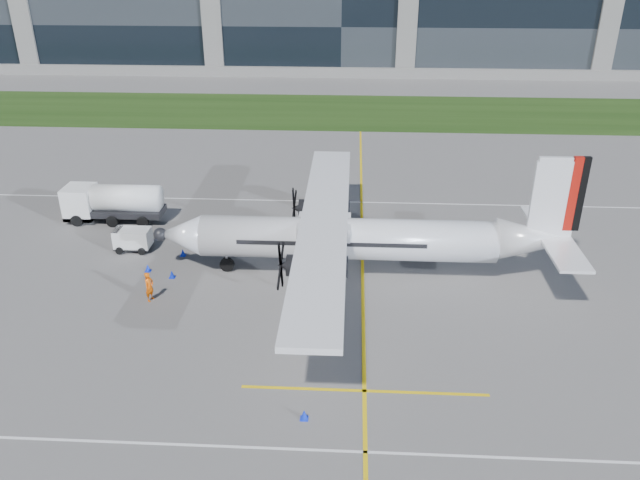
{
  "coord_description": "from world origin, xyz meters",
  "views": [
    {
      "loc": [
        2.15,
        -30.03,
        19.74
      ],
      "look_at": [
        0.31,
        3.93,
        3.25
      ],
      "focal_mm": 35.0,
      "sensor_mm": 36.0,
      "label": 1
    }
  ],
  "objects_px": {
    "safety_cone_stbdwing": "(328,190)",
    "safety_cone_nose_port": "(172,274)",
    "fuel_tanker_truck": "(107,203)",
    "baggage_tug": "(133,240)",
    "safety_cone_portwing": "(304,415)",
    "turboprop_aircraft": "(363,216)",
    "ground_crew_person": "(149,285)",
    "safety_cone_fwd": "(148,268)",
    "safety_cone_nose_stbd": "(183,252)"
  },
  "relations": [
    {
      "from": "safety_cone_fwd",
      "to": "safety_cone_nose_stbd",
      "type": "relative_size",
      "value": 1.0
    },
    {
      "from": "baggage_tug",
      "to": "safety_cone_nose_stbd",
      "type": "xyz_separation_m",
      "value": [
        3.65,
        -0.7,
        -0.54
      ]
    },
    {
      "from": "ground_crew_person",
      "to": "baggage_tug",
      "type": "bearing_deg",
      "value": 46.25
    },
    {
      "from": "turboprop_aircraft",
      "to": "ground_crew_person",
      "type": "relative_size",
      "value": 12.89
    },
    {
      "from": "turboprop_aircraft",
      "to": "safety_cone_portwing",
      "type": "xyz_separation_m",
      "value": [
        -2.69,
        -13.75,
        -3.87
      ]
    },
    {
      "from": "fuel_tanker_truck",
      "to": "baggage_tug",
      "type": "xyz_separation_m",
      "value": [
        3.56,
        -4.88,
        -0.68
      ]
    },
    {
      "from": "turboprop_aircraft",
      "to": "safety_cone_nose_stbd",
      "type": "height_order",
      "value": "turboprop_aircraft"
    },
    {
      "from": "fuel_tanker_truck",
      "to": "safety_cone_nose_stbd",
      "type": "bearing_deg",
      "value": -37.73
    },
    {
      "from": "safety_cone_stbdwing",
      "to": "safety_cone_portwing",
      "type": "distance_m",
      "value": 28.2
    },
    {
      "from": "safety_cone_stbdwing",
      "to": "fuel_tanker_truck",
      "type": "bearing_deg",
      "value": -157.66
    },
    {
      "from": "fuel_tanker_truck",
      "to": "safety_cone_portwing",
      "type": "relative_size",
      "value": 15.65
    },
    {
      "from": "ground_crew_person",
      "to": "safety_cone_nose_stbd",
      "type": "relative_size",
      "value": 4.26
    },
    {
      "from": "fuel_tanker_truck",
      "to": "safety_cone_stbdwing",
      "type": "xyz_separation_m",
      "value": [
        16.74,
        6.88,
        -1.22
      ]
    },
    {
      "from": "baggage_tug",
      "to": "safety_cone_fwd",
      "type": "height_order",
      "value": "baggage_tug"
    },
    {
      "from": "safety_cone_nose_stbd",
      "to": "safety_cone_fwd",
      "type": "bearing_deg",
      "value": -126.86
    },
    {
      "from": "safety_cone_fwd",
      "to": "safety_cone_stbdwing",
      "type": "relative_size",
      "value": 1.0
    },
    {
      "from": "fuel_tanker_truck",
      "to": "safety_cone_portwing",
      "type": "distance_m",
      "value": 27.19
    },
    {
      "from": "fuel_tanker_truck",
      "to": "safety_cone_nose_port",
      "type": "xyz_separation_m",
      "value": [
        7.29,
        -8.67,
        -1.22
      ]
    },
    {
      "from": "turboprop_aircraft",
      "to": "safety_cone_stbdwing",
      "type": "distance_m",
      "value": 15.22
    },
    {
      "from": "safety_cone_nose_stbd",
      "to": "safety_cone_portwing",
      "type": "relative_size",
      "value": 1.0
    },
    {
      "from": "safety_cone_fwd",
      "to": "safety_cone_nose_port",
      "type": "relative_size",
      "value": 1.0
    },
    {
      "from": "turboprop_aircraft",
      "to": "safety_cone_portwing",
      "type": "distance_m",
      "value": 14.53
    },
    {
      "from": "safety_cone_fwd",
      "to": "safety_cone_portwing",
      "type": "height_order",
      "value": "same"
    },
    {
      "from": "fuel_tanker_truck",
      "to": "ground_crew_person",
      "type": "xyz_separation_m",
      "value": [
        6.75,
        -11.48,
        -0.4
      ]
    },
    {
      "from": "ground_crew_person",
      "to": "safety_cone_nose_port",
      "type": "bearing_deg",
      "value": 9.51
    },
    {
      "from": "safety_cone_stbdwing",
      "to": "safety_cone_nose_stbd",
      "type": "bearing_deg",
      "value": -127.39
    },
    {
      "from": "safety_cone_fwd",
      "to": "safety_cone_stbdwing",
      "type": "height_order",
      "value": "same"
    },
    {
      "from": "safety_cone_fwd",
      "to": "safety_cone_nose_port",
      "type": "height_order",
      "value": "same"
    },
    {
      "from": "baggage_tug",
      "to": "safety_cone_stbdwing",
      "type": "relative_size",
      "value": 5.24
    },
    {
      "from": "turboprop_aircraft",
      "to": "fuel_tanker_truck",
      "type": "xyz_separation_m",
      "value": [
        -19.51,
        7.58,
        -2.65
      ]
    },
    {
      "from": "safety_cone_stbdwing",
      "to": "safety_cone_nose_port",
      "type": "relative_size",
      "value": 1.0
    },
    {
      "from": "turboprop_aircraft",
      "to": "fuel_tanker_truck",
      "type": "relative_size",
      "value": 3.51
    },
    {
      "from": "baggage_tug",
      "to": "safety_cone_nose_port",
      "type": "bearing_deg",
      "value": -45.48
    },
    {
      "from": "baggage_tug",
      "to": "safety_cone_nose_stbd",
      "type": "height_order",
      "value": "baggage_tug"
    },
    {
      "from": "safety_cone_nose_port",
      "to": "safety_cone_stbdwing",
      "type": "bearing_deg",
      "value": 58.72
    },
    {
      "from": "fuel_tanker_truck",
      "to": "safety_cone_stbdwing",
      "type": "bearing_deg",
      "value": 22.34
    },
    {
      "from": "fuel_tanker_truck",
      "to": "safety_cone_portwing",
      "type": "bearing_deg",
      "value": -51.73
    },
    {
      "from": "turboprop_aircraft",
      "to": "safety_cone_portwing",
      "type": "bearing_deg",
      "value": -101.07
    },
    {
      "from": "safety_cone_nose_port",
      "to": "ground_crew_person",
      "type": "bearing_deg",
      "value": -100.96
    },
    {
      "from": "baggage_tug",
      "to": "turboprop_aircraft",
      "type": "bearing_deg",
      "value": -9.6
    },
    {
      "from": "turboprop_aircraft",
      "to": "safety_cone_fwd",
      "type": "distance_m",
      "value": 14.57
    },
    {
      "from": "turboprop_aircraft",
      "to": "safety_cone_fwd",
      "type": "bearing_deg",
      "value": -178.67
    },
    {
      "from": "baggage_tug",
      "to": "safety_cone_fwd",
      "type": "distance_m",
      "value": 3.62
    },
    {
      "from": "safety_cone_stbdwing",
      "to": "turboprop_aircraft",
      "type": "bearing_deg",
      "value": -79.13
    },
    {
      "from": "safety_cone_fwd",
      "to": "safety_cone_nose_stbd",
      "type": "xyz_separation_m",
      "value": [
        1.74,
        2.32,
        0.0
      ]
    },
    {
      "from": "fuel_tanker_truck",
      "to": "baggage_tug",
      "type": "bearing_deg",
      "value": -53.89
    },
    {
      "from": "ground_crew_person",
      "to": "safety_cone_nose_stbd",
      "type": "xyz_separation_m",
      "value": [
        0.47,
        5.89,
        -0.82
      ]
    },
    {
      "from": "turboprop_aircraft",
      "to": "baggage_tug",
      "type": "bearing_deg",
      "value": 170.4
    },
    {
      "from": "baggage_tug",
      "to": "ground_crew_person",
      "type": "bearing_deg",
      "value": -64.21
    },
    {
      "from": "ground_crew_person",
      "to": "safety_cone_portwing",
      "type": "distance_m",
      "value": 14.12
    }
  ]
}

